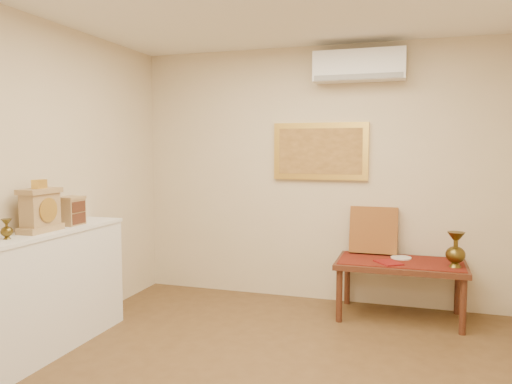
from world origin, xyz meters
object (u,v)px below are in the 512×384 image
at_px(brass_urn_tall, 456,246).
at_px(low_table, 400,268).
at_px(mantel_clock, 41,210).
at_px(display_ledge, 29,298).
at_px(wooden_chest, 71,211).

height_order(brass_urn_tall, low_table, brass_urn_tall).
bearing_deg(mantel_clock, display_ledge, -93.64).
distance_m(brass_urn_tall, wooden_chest, 3.40).
relative_size(brass_urn_tall, mantel_clock, 0.96).
xyz_separation_m(wooden_chest, low_table, (2.66, 1.37, -0.62)).
relative_size(brass_urn_tall, low_table, 0.33).
bearing_deg(wooden_chest, mantel_clock, -90.28).
relative_size(brass_urn_tall, display_ledge, 0.19).
bearing_deg(display_ledge, mantel_clock, 86.36).
distance_m(mantel_clock, wooden_chest, 0.37).
bearing_deg(brass_urn_tall, low_table, 167.45).
relative_size(brass_urn_tall, wooden_chest, 1.61).
distance_m(display_ledge, low_table, 3.27).
bearing_deg(brass_urn_tall, wooden_chest, -158.12).
bearing_deg(wooden_chest, brass_urn_tall, 21.88).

